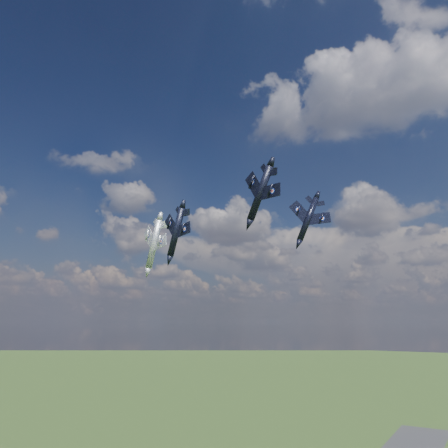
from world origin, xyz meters
The scene contains 4 objects.
jet_lead_navy centered at (-7.58, 4.93, 81.11)m, with size 9.70×13.53×2.80m, color black, non-canonical shape.
jet_right_navy centered at (14.28, -1.65, 83.99)m, with size 9.05×12.61×2.61m, color black, non-canonical shape.
jet_high_navy centered at (9.26, 33.46, 87.42)m, with size 10.80×15.06×3.12m, color black, non-canonical shape.
jet_left_silver centered at (-21.16, 14.26, 81.33)m, with size 11.31×15.77×3.26m, color #A5A7B0, non-canonical shape.
Camera 1 is at (44.24, -62.05, 63.77)m, focal length 35.00 mm.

